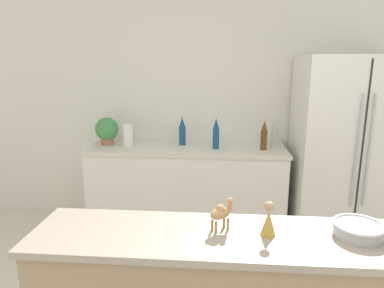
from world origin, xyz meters
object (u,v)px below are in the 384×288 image
(refrigerator, at_px, (346,151))
(back_bottle_3, at_px, (274,136))
(potted_plant, at_px, (107,130))
(wise_man_figurine_blue, at_px, (269,221))
(back_bottle_0, at_px, (264,135))
(camel_figurine, at_px, (221,212))
(fruit_bowl, at_px, (358,229))
(paper_towel_roll, at_px, (128,135))
(back_bottle_1, at_px, (216,134))
(back_bottle_2, at_px, (182,131))

(refrigerator, xyz_separation_m, back_bottle_3, (-0.66, 0.15, 0.11))
(potted_plant, xyz_separation_m, wise_man_figurine_blue, (1.42, -1.96, -0.03))
(back_bottle_0, xyz_separation_m, camel_figurine, (-0.43, -1.83, -0.00))
(fruit_bowl, height_order, camel_figurine, camel_figurine)
(refrigerator, height_order, paper_towel_roll, refrigerator)
(back_bottle_1, distance_m, back_bottle_2, 0.38)
(refrigerator, height_order, camel_figurine, refrigerator)
(back_bottle_0, height_order, camel_figurine, back_bottle_0)
(back_bottle_3, relative_size, wise_man_figurine_blue, 1.48)
(refrigerator, bearing_deg, back_bottle_3, 167.65)
(refrigerator, xyz_separation_m, wise_man_figurine_blue, (-0.99, -1.83, 0.11))
(back_bottle_2, bearing_deg, wise_man_figurine_blue, -72.78)
(refrigerator, xyz_separation_m, paper_towel_roll, (-2.18, 0.09, 0.10))
(back_bottle_0, xyz_separation_m, back_bottle_1, (-0.47, 0.01, 0.01))
(fruit_bowl, bearing_deg, back_bottle_2, 117.83)
(back_bottle_0, bearing_deg, back_bottle_3, 42.88)
(back_bottle_1, height_order, camel_figurine, back_bottle_1)
(camel_figurine, xyz_separation_m, wise_man_figurine_blue, (0.22, -0.04, -0.02))
(fruit_bowl, bearing_deg, paper_towel_roll, 130.35)
(back_bottle_1, relative_size, camel_figurine, 2.04)
(paper_towel_roll, distance_m, wise_man_figurine_blue, 2.26)
(back_bottle_0, bearing_deg, fruit_bowl, -83.26)
(paper_towel_roll, xyz_separation_m, back_bottle_2, (0.56, 0.09, 0.03))
(camel_figurine, bearing_deg, back_bottle_2, 101.53)
(potted_plant, bearing_deg, back_bottle_0, -3.40)
(fruit_bowl, bearing_deg, camel_figurine, 179.68)
(back_bottle_3, distance_m, camel_figurine, 2.02)
(potted_plant, bearing_deg, refrigerator, -3.10)
(refrigerator, bearing_deg, wise_man_figurine_blue, -118.41)
(paper_towel_roll, xyz_separation_m, back_bottle_0, (1.39, -0.06, 0.03))
(potted_plant, bearing_deg, back_bottle_3, 0.50)
(camel_figurine, bearing_deg, wise_man_figurine_blue, -9.32)
(back_bottle_3, bearing_deg, refrigerator, -12.35)
(refrigerator, relative_size, paper_towel_roll, 7.96)
(paper_towel_roll, height_order, fruit_bowl, paper_towel_roll)
(back_bottle_0, height_order, back_bottle_3, back_bottle_0)
(fruit_bowl, xyz_separation_m, wise_man_figurine_blue, (-0.42, -0.03, 0.04))
(refrigerator, distance_m, back_bottle_3, 0.69)
(back_bottle_1, bearing_deg, back_bottle_2, 157.97)
(refrigerator, height_order, back_bottle_3, refrigerator)
(back_bottle_3, height_order, camel_figurine, back_bottle_3)
(back_bottle_2, bearing_deg, potted_plant, -176.17)
(back_bottle_1, relative_size, wise_man_figurine_blue, 1.89)
(camel_figurine, height_order, wise_man_figurine_blue, wise_man_figurine_blue)
(back_bottle_2, distance_m, camel_figurine, 2.02)
(back_bottle_1, xyz_separation_m, back_bottle_3, (0.59, 0.11, -0.03))
(potted_plant, height_order, wise_man_figurine_blue, potted_plant)
(back_bottle_2, height_order, camel_figurine, back_bottle_2)
(back_bottle_2, bearing_deg, refrigerator, -6.49)
(back_bottle_0, distance_m, back_bottle_2, 0.84)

